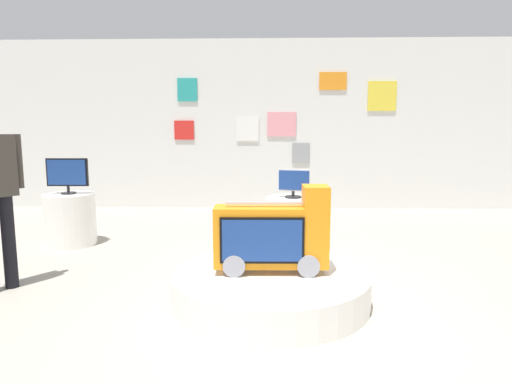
{
  "coord_description": "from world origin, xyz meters",
  "views": [
    {
      "loc": [
        -0.38,
        -3.42,
        1.51
      ],
      "look_at": [
        -0.52,
        1.19,
        0.86
      ],
      "focal_mm": 30.64,
      "sensor_mm": 36.0,
      "label": 1
    }
  ],
  "objects": [
    {
      "name": "tv_on_center_rear",
      "position": [
        -0.08,
        1.94,
        0.87
      ],
      "size": [
        0.41,
        0.2,
        0.35
      ],
      "color": "black",
      "rests_on": "display_pedestal_center_rear"
    },
    {
      "name": "display_pedestal_center_rear",
      "position": [
        -0.08,
        1.95,
        0.34
      ],
      "size": [
        0.69,
        0.69,
        0.69
      ],
      "primitive_type": "cylinder",
      "color": "white",
      "rests_on": "ground"
    },
    {
      "name": "ground_plane",
      "position": [
        0.0,
        0.0,
        0.0
      ],
      "size": [
        30.0,
        30.0,
        0.0
      ],
      "primitive_type": "plane",
      "color": "#A8A091"
    },
    {
      "name": "main_display_pedestal",
      "position": [
        -0.36,
        0.3,
        0.14
      ],
      "size": [
        1.73,
        1.73,
        0.28
      ],
      "primitive_type": "cylinder",
      "color": "white",
      "rests_on": "ground"
    },
    {
      "name": "novelty_firetruck_tv",
      "position": [
        -0.34,
        0.29,
        0.59
      ],
      "size": [
        0.99,
        0.36,
        0.76
      ],
      "color": "gray",
      "rests_on": "main_display_pedestal"
    },
    {
      "name": "display_pedestal_left_rear",
      "position": [
        -3.02,
        2.2,
        0.34
      ],
      "size": [
        0.66,
        0.66,
        0.69
      ],
      "primitive_type": "cylinder",
      "color": "white",
      "rests_on": "ground"
    },
    {
      "name": "back_wall_display",
      "position": [
        -0.0,
        5.1,
        1.61
      ],
      "size": [
        12.72,
        0.13,
        3.22
      ],
      "color": "silver",
      "rests_on": "ground"
    },
    {
      "name": "tv_on_left_rear",
      "position": [
        -3.02,
        2.19,
        0.95
      ],
      "size": [
        0.54,
        0.19,
        0.47
      ],
      "color": "black",
      "rests_on": "display_pedestal_left_rear"
    }
  ]
}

